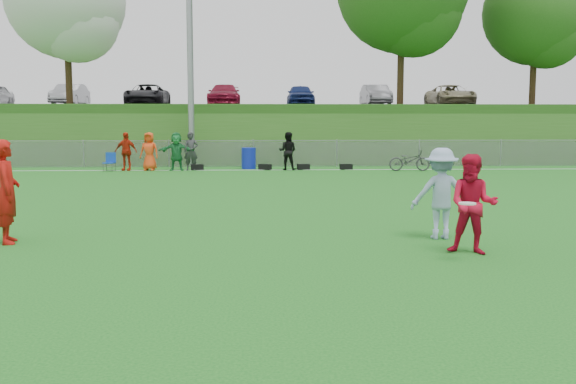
{
  "coord_description": "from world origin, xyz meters",
  "views": [
    {
      "loc": [
        0.32,
        -10.61,
        2.28
      ],
      "look_at": [
        0.81,
        0.5,
        1.01
      ],
      "focal_mm": 40.0,
      "sensor_mm": 36.0,
      "label": 1
    }
  ],
  "objects": [
    {
      "name": "spectator_row",
      "position": [
        -2.83,
        18.0,
        0.85
      ],
      "size": [
        8.17,
        0.83,
        1.69
      ],
      "color": "#B9220C",
      "rests_on": "ground"
    },
    {
      "name": "player_blue",
      "position": [
        3.75,
        1.34,
        0.87
      ],
      "size": [
        1.14,
        0.68,
        1.74
      ],
      "primitive_type": "imported",
      "rotation": [
        0.0,
        0.0,
        3.11
      ],
      "color": "#94ACCD",
      "rests_on": "ground"
    },
    {
      "name": "tree_white_flowering",
      "position": [
        -9.84,
        24.92,
        8.32
      ],
      "size": [
        6.3,
        6.3,
        8.78
      ],
      "color": "black",
      "rests_on": "berm"
    },
    {
      "name": "parking_lot",
      "position": [
        0.0,
        33.0,
        3.05
      ],
      "size": [
        120.0,
        12.0,
        0.1
      ],
      "primitive_type": "cube",
      "color": "black",
      "rests_on": "berm"
    },
    {
      "name": "berm",
      "position": [
        0.0,
        31.0,
        1.5
      ],
      "size": [
        120.0,
        18.0,
        3.0
      ],
      "primitive_type": "cube",
      "color": "#255518",
      "rests_on": "ground"
    },
    {
      "name": "sideline_far",
      "position": [
        0.0,
        18.0,
        0.01
      ],
      "size": [
        60.0,
        0.1,
        0.01
      ],
      "primitive_type": "cube",
      "color": "white",
      "rests_on": "ground"
    },
    {
      "name": "bicycle",
      "position": [
        6.88,
        17.2,
        0.47
      ],
      "size": [
        1.8,
        0.65,
        0.94
      ],
      "primitive_type": "imported",
      "rotation": [
        0.0,
        0.0,
        1.56
      ],
      "color": "#313033",
      "rests_on": "ground"
    },
    {
      "name": "recycling_bin",
      "position": [
        -0.2,
        18.71,
        0.48
      ],
      "size": [
        0.66,
        0.66,
        0.97
      ],
      "primitive_type": "cylinder",
      "rotation": [
        0.0,
        0.0,
        -0.01
      ],
      "color": "#0F20A7",
      "rests_on": "ground"
    },
    {
      "name": "player_red_left",
      "position": [
        -4.31,
        1.23,
        0.96
      ],
      "size": [
        0.65,
        0.8,
        1.91
      ],
      "primitive_type": "imported",
      "rotation": [
        0.0,
        0.0,
        1.89
      ],
      "color": "#AE110C",
      "rests_on": "ground"
    },
    {
      "name": "ground",
      "position": [
        0.0,
        0.0,
        0.0
      ],
      "size": [
        120.0,
        120.0,
        0.0
      ],
      "primitive_type": "plane",
      "color": "#125718",
      "rests_on": "ground"
    },
    {
      "name": "light_pole",
      "position": [
        -3.0,
        20.8,
        6.71
      ],
      "size": [
        1.2,
        0.4,
        12.15
      ],
      "color": "gray",
      "rests_on": "ground"
    },
    {
      "name": "car_row",
      "position": [
        -1.17,
        32.0,
        3.82
      ],
      "size": [
        32.04,
        5.18,
        1.44
      ],
      "color": "silver",
      "rests_on": "parking_lot"
    },
    {
      "name": "camp_chair",
      "position": [
        -6.28,
        17.72,
        0.24
      ],
      "size": [
        0.51,
        0.52,
        0.82
      ],
      "rotation": [
        0.0,
        0.0,
        -0.14
      ],
      "color": "#103CAF",
      "rests_on": "ground"
    },
    {
      "name": "frisbee",
      "position": [
        3.6,
        -0.69,
        0.95
      ],
      "size": [
        0.28,
        0.28,
        0.03
      ],
      "color": "silver",
      "rests_on": "ground"
    },
    {
      "name": "player_red_center",
      "position": [
        3.9,
        -0.07,
        0.85
      ],
      "size": [
        1.01,
        0.91,
        1.69
      ],
      "primitive_type": "imported",
      "rotation": [
        0.0,
        0.0,
        -0.41
      ],
      "color": "red",
      "rests_on": "ground"
    },
    {
      "name": "fence",
      "position": [
        0.0,
        20.0,
        0.65
      ],
      "size": [
        58.0,
        0.06,
        1.3
      ],
      "color": "gray",
      "rests_on": "ground"
    },
    {
      "name": "tree_green_far",
      "position": [
        16.16,
        25.92,
        7.96
      ],
      "size": [
        5.88,
        5.88,
        8.19
      ],
      "color": "black",
      "rests_on": "berm"
    },
    {
      "name": "gear_bags",
      "position": [
        1.13,
        18.1,
        0.13
      ],
      "size": [
        7.27,
        0.51,
        0.26
      ],
      "color": "black",
      "rests_on": "ground"
    }
  ]
}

